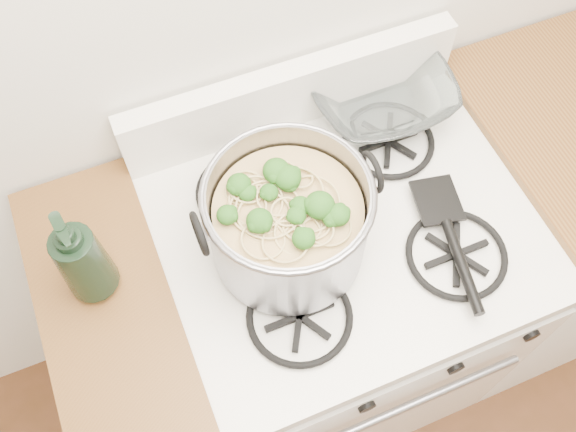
{
  "coord_description": "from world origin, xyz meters",
  "views": [
    {
      "loc": [
        -0.35,
        0.73,
        2.06
      ],
      "look_at": [
        -0.14,
        1.26,
        1.04
      ],
      "focal_mm": 40.0,
      "sensor_mm": 36.0,
      "label": 1
    }
  ],
  "objects_px": {
    "glass_bowl": "(378,97)",
    "bottle": "(79,256)",
    "spatula": "(438,199)",
    "stock_pot": "(288,222)",
    "gas_range": "(334,308)"
  },
  "relations": [
    {
      "from": "glass_bowl",
      "to": "bottle",
      "type": "height_order",
      "value": "bottle"
    },
    {
      "from": "spatula",
      "to": "bottle",
      "type": "xyz_separation_m",
      "value": [
        -0.69,
        0.09,
        0.11
      ]
    },
    {
      "from": "stock_pot",
      "to": "bottle",
      "type": "bearing_deg",
      "value": 169.89
    },
    {
      "from": "gas_range",
      "to": "glass_bowl",
      "type": "xyz_separation_m",
      "value": [
        0.19,
        0.26,
        0.5
      ]
    },
    {
      "from": "glass_bowl",
      "to": "gas_range",
      "type": "bearing_deg",
      "value": -126.64
    },
    {
      "from": "spatula",
      "to": "glass_bowl",
      "type": "xyz_separation_m",
      "value": [
        0.0,
        0.28,
        0.0
      ]
    },
    {
      "from": "spatula",
      "to": "glass_bowl",
      "type": "bearing_deg",
      "value": 100.57
    },
    {
      "from": "gas_range",
      "to": "spatula",
      "type": "distance_m",
      "value": 0.53
    },
    {
      "from": "spatula",
      "to": "bottle",
      "type": "relative_size",
      "value": 1.25
    },
    {
      "from": "spatula",
      "to": "glass_bowl",
      "type": "height_order",
      "value": "glass_bowl"
    },
    {
      "from": "spatula",
      "to": "bottle",
      "type": "distance_m",
      "value": 0.71
    },
    {
      "from": "spatula",
      "to": "stock_pot",
      "type": "bearing_deg",
      "value": -172.99
    },
    {
      "from": "bottle",
      "to": "spatula",
      "type": "bearing_deg",
      "value": -16.29
    },
    {
      "from": "gas_range",
      "to": "stock_pot",
      "type": "xyz_separation_m",
      "value": [
        -0.14,
        -0.0,
        0.58
      ]
    },
    {
      "from": "gas_range",
      "to": "spatula",
      "type": "xyz_separation_m",
      "value": [
        0.19,
        -0.03,
        0.5
      ]
    }
  ]
}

